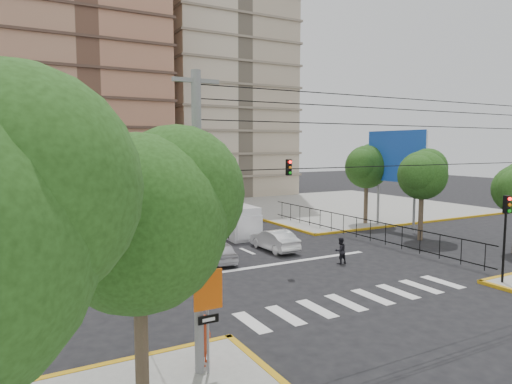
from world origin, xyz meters
TOP-DOWN VIEW (x-y plane):
  - ground at (0.00, 0.00)m, footprint 160.00×160.00m
  - sidewalk_ne at (20.00, 20.00)m, footprint 26.00×26.00m
  - crosswalk_stripes at (0.00, -6.00)m, footprint 12.00×2.40m
  - stop_line at (0.00, 1.20)m, footprint 13.00×0.40m
  - tower_beige at (14.00, 40.00)m, footprint 17.00×16.00m
  - park_fence at (9.00, 4.50)m, footprint 0.10×22.50m
  - billboard at (14.45, 6.00)m, footprint 0.36×6.20m
  - tree_sw_near at (-10.90, -9.99)m, footprint 5.63×4.60m
  - tree_park_a at (13.08, 2.01)m, footprint 4.41×3.60m
  - tree_park_c at (14.09, 9.01)m, footprint 4.65×3.80m
  - tree_tudor at (-11.90, 16.01)m, footprint 5.39×4.40m
  - traffic_light_se at (7.80, -7.80)m, footprint 0.28×0.22m
  - traffic_light_nw at (-7.80, 7.80)m, footprint 0.28×0.22m
  - traffic_light_hanging at (0.00, -2.04)m, footprint 18.00×9.12m
  - utility_pole_sw at (-9.00, -9.00)m, footprint 1.40×0.28m
  - district_sign at (-8.80, -9.24)m, footprint 0.90×0.12m
  - van_right_lane at (1.50, 9.82)m, footprint 2.38×5.56m
  - van_left_lane at (-2.80, 19.42)m, footprint 2.13×5.08m
  - car_silver_front_left at (-2.75, 3.31)m, footprint 2.06×3.90m
  - car_white_front_right at (1.71, 4.37)m, footprint 1.55×4.31m
  - car_grey_mid_left at (-3.16, 8.78)m, footprint 2.23×4.79m
  - car_silver_rear_left at (-1.43, 14.19)m, footprint 2.59×5.25m
  - car_darkgrey_mid_right at (1.21, 15.54)m, footprint 2.23×4.63m
  - car_white_rear_right at (2.23, 20.15)m, footprint 1.76×3.86m
  - pedestrian_sw_corner at (-8.67, -8.62)m, footprint 0.69×0.69m
  - pedestrian_crosswalk at (3.34, -0.55)m, footprint 0.79×0.63m

SIDE VIEW (x-z plane):
  - ground at x=0.00m, z-range 0.00..0.00m
  - park_fence at x=9.00m, z-range -0.83..0.83m
  - crosswalk_stripes at x=0.00m, z-range 0.00..0.01m
  - stop_line at x=0.00m, z-range 0.00..0.01m
  - sidewalk_ne at x=20.00m, z-range 0.00..0.15m
  - car_white_rear_right at x=2.23m, z-range 0.00..1.23m
  - car_silver_front_left at x=-2.75m, z-range 0.00..1.26m
  - car_grey_mid_left at x=-3.16m, z-range 0.00..1.33m
  - car_white_front_right at x=1.71m, z-range 0.00..1.41m
  - car_silver_rear_left at x=-1.43m, z-range 0.00..1.47m
  - car_darkgrey_mid_right at x=1.21m, z-range 0.00..1.53m
  - pedestrian_crosswalk at x=3.34m, z-range 0.00..1.59m
  - pedestrian_sw_corner at x=-8.67m, z-range 0.15..1.77m
  - van_left_lane at x=-2.80m, z-range -0.03..2.25m
  - van_right_lane at x=1.50m, z-range -0.03..2.43m
  - district_sign at x=-8.80m, z-range 0.85..4.05m
  - traffic_light_se at x=7.80m, z-range 0.91..5.31m
  - traffic_light_nw at x=-7.80m, z-range 0.91..5.31m
  - utility_pole_sw at x=-9.00m, z-range 0.27..9.27m
  - tree_park_a at x=13.08m, z-range 1.60..8.42m
  - tree_tudor at x=-11.90m, z-range 1.50..8.93m
  - tree_sw_near at x=-10.90m, z-range 1.48..9.06m
  - tree_park_c at x=14.09m, z-range 1.71..8.96m
  - traffic_light_hanging at x=0.00m, z-range 5.44..6.36m
  - billboard at x=14.45m, z-range 1.95..10.05m
  - tower_beige at x=14.00m, z-range 0.00..48.00m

